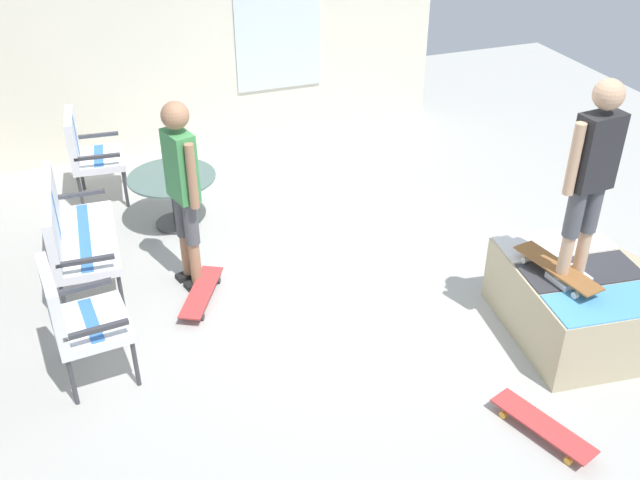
{
  "coord_description": "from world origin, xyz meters",
  "views": [
    {
      "loc": [
        -5.0,
        2.22,
        3.97
      ],
      "look_at": [
        -0.07,
        0.42,
        0.7
      ],
      "focal_mm": 41.08,
      "sensor_mm": 36.0,
      "label": 1
    }
  ],
  "objects_px": {
    "patio_chair_near_house": "(87,149)",
    "person_watching": "(182,182)",
    "skate_ramp": "(578,301)",
    "patio_chair_by_wall": "(74,315)",
    "skateboard_by_bench": "(202,293)",
    "skateboard_spare": "(543,426)",
    "patio_bench": "(70,229)",
    "skateboard_on_ramp": "(557,268)",
    "person_skater": "(592,171)",
    "patio_table": "(173,191)"
  },
  "relations": [
    {
      "from": "skateboard_by_bench",
      "to": "skateboard_on_ramp",
      "type": "bearing_deg",
      "value": -120.28
    },
    {
      "from": "skate_ramp",
      "to": "patio_chair_by_wall",
      "type": "distance_m",
      "value": 4.05
    },
    {
      "from": "patio_chair_by_wall",
      "to": "person_skater",
      "type": "xyz_separation_m",
      "value": [
        -0.9,
        -3.73,
        0.97
      ]
    },
    {
      "from": "patio_table",
      "to": "person_skater",
      "type": "height_order",
      "value": "person_skater"
    },
    {
      "from": "patio_chair_near_house",
      "to": "skateboard_on_ramp",
      "type": "relative_size",
      "value": 1.24
    },
    {
      "from": "skate_ramp",
      "to": "skateboard_on_ramp",
      "type": "bearing_deg",
      "value": 90.54
    },
    {
      "from": "patio_chair_near_house",
      "to": "person_watching",
      "type": "relative_size",
      "value": 0.57
    },
    {
      "from": "skateboard_on_ramp",
      "to": "patio_chair_near_house",
      "type": "bearing_deg",
      "value": 41.01
    },
    {
      "from": "skateboard_on_ramp",
      "to": "patio_table",
      "type": "bearing_deg",
      "value": 41.0
    },
    {
      "from": "patio_bench",
      "to": "skateboard_on_ramp",
      "type": "height_order",
      "value": "patio_bench"
    },
    {
      "from": "patio_table",
      "to": "person_watching",
      "type": "height_order",
      "value": "person_watching"
    },
    {
      "from": "patio_table",
      "to": "person_skater",
      "type": "distance_m",
      "value": 4.16
    },
    {
      "from": "skateboard_spare",
      "to": "person_skater",
      "type": "bearing_deg",
      "value": -40.31
    },
    {
      "from": "patio_chair_by_wall",
      "to": "skateboard_spare",
      "type": "relative_size",
      "value": 1.24
    },
    {
      "from": "patio_table",
      "to": "person_watching",
      "type": "relative_size",
      "value": 0.51
    },
    {
      "from": "skate_ramp",
      "to": "patio_table",
      "type": "relative_size",
      "value": 2.18
    },
    {
      "from": "patio_chair_near_house",
      "to": "person_skater",
      "type": "bearing_deg",
      "value": -138.88
    },
    {
      "from": "skate_ramp",
      "to": "skateboard_on_ramp",
      "type": "relative_size",
      "value": 2.39
    },
    {
      "from": "patio_chair_near_house",
      "to": "skateboard_spare",
      "type": "bearing_deg",
      "value": -150.59
    },
    {
      "from": "patio_table",
      "to": "skateboard_on_ramp",
      "type": "bearing_deg",
      "value": -139.0
    },
    {
      "from": "person_skater",
      "to": "skate_ramp",
      "type": "bearing_deg",
      "value": -72.2
    },
    {
      "from": "skate_ramp",
      "to": "person_skater",
      "type": "xyz_separation_m",
      "value": [
        -0.07,
        0.22,
        1.28
      ]
    },
    {
      "from": "patio_chair_by_wall",
      "to": "skateboard_spare",
      "type": "distance_m",
      "value": 3.52
    },
    {
      "from": "skate_ramp",
      "to": "patio_bench",
      "type": "xyz_separation_m",
      "value": [
        2.11,
        3.89,
        0.3
      ]
    },
    {
      "from": "person_watching",
      "to": "skateboard_spare",
      "type": "height_order",
      "value": "person_watching"
    },
    {
      "from": "patio_bench",
      "to": "skateboard_spare",
      "type": "height_order",
      "value": "patio_bench"
    },
    {
      "from": "skateboard_spare",
      "to": "skateboard_by_bench",
      "type": "bearing_deg",
      "value": 38.66
    },
    {
      "from": "skateboard_on_ramp",
      "to": "person_watching",
      "type": "bearing_deg",
      "value": 54.82
    },
    {
      "from": "person_watching",
      "to": "patio_bench",
      "type": "bearing_deg",
      "value": 74.31
    },
    {
      "from": "patio_chair_near_house",
      "to": "skateboard_spare",
      "type": "relative_size",
      "value": 1.24
    },
    {
      "from": "patio_chair_near_house",
      "to": "skate_ramp",
      "type": "bearing_deg",
      "value": -136.6
    },
    {
      "from": "person_skater",
      "to": "skateboard_spare",
      "type": "distance_m",
      "value": 1.87
    },
    {
      "from": "skateboard_spare",
      "to": "patio_chair_near_house",
      "type": "bearing_deg",
      "value": 29.41
    },
    {
      "from": "person_watching",
      "to": "skateboard_spare",
      "type": "relative_size",
      "value": 2.17
    },
    {
      "from": "patio_chair_near_house",
      "to": "person_watching",
      "type": "height_order",
      "value": "person_watching"
    },
    {
      "from": "skateboard_by_bench",
      "to": "skateboard_spare",
      "type": "height_order",
      "value": "same"
    },
    {
      "from": "patio_chair_near_house",
      "to": "patio_chair_by_wall",
      "type": "xyz_separation_m",
      "value": [
        -2.98,
        0.35,
        0.0
      ]
    },
    {
      "from": "person_watching",
      "to": "person_skater",
      "type": "distance_m",
      "value": 3.33
    },
    {
      "from": "skate_ramp",
      "to": "patio_table",
      "type": "xyz_separation_m",
      "value": [
        2.93,
        2.84,
        0.09
      ]
    },
    {
      "from": "patio_chair_near_house",
      "to": "person_watching",
      "type": "bearing_deg",
      "value": -160.28
    },
    {
      "from": "patio_bench",
      "to": "person_skater",
      "type": "relative_size",
      "value": 0.77
    },
    {
      "from": "skate_ramp",
      "to": "skateboard_by_bench",
      "type": "relative_size",
      "value": 2.45
    },
    {
      "from": "patio_chair_near_house",
      "to": "skateboard_by_bench",
      "type": "xyz_separation_m",
      "value": [
        -2.3,
        -0.72,
        -0.53
      ]
    },
    {
      "from": "patio_table",
      "to": "person_watching",
      "type": "bearing_deg",
      "value": 177.26
    },
    {
      "from": "skateboard_on_ramp",
      "to": "skateboard_spare",
      "type": "bearing_deg",
      "value": 144.69
    },
    {
      "from": "person_watching",
      "to": "skateboard_by_bench",
      "type": "relative_size",
      "value": 2.23
    },
    {
      "from": "person_skater",
      "to": "patio_table",
      "type": "bearing_deg",
      "value": 41.15
    },
    {
      "from": "skateboard_by_bench",
      "to": "person_watching",
      "type": "bearing_deg",
      "value": 2.51
    },
    {
      "from": "patio_bench",
      "to": "skateboard_by_bench",
      "type": "height_order",
      "value": "patio_bench"
    },
    {
      "from": "skateboard_by_bench",
      "to": "patio_chair_near_house",
      "type": "bearing_deg",
      "value": 17.43
    }
  ]
}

